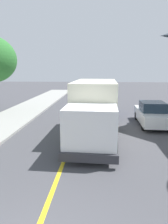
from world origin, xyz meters
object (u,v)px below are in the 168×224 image
(parked_car_mid, at_px, (102,96))
(parked_van_across, at_px, (152,114))
(box_truck, at_px, (94,107))
(parked_car_near, at_px, (103,105))

(parked_car_mid, distance_m, parked_van_across, 10.17)
(box_truck, relative_size, parked_car_near, 1.62)
(parked_car_mid, bearing_deg, parked_van_across, -70.84)
(parked_car_near, distance_m, parked_van_across, 4.78)
(box_truck, height_order, parked_van_across, box_truck)
(box_truck, distance_m, parked_car_near, 6.38)
(box_truck, bearing_deg, parked_car_near, 84.37)
(box_truck, xyz_separation_m, parked_van_across, (3.98, 2.88, -0.97))
(box_truck, height_order, parked_car_near, box_truck)
(parked_car_near, bearing_deg, box_truck, -95.63)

